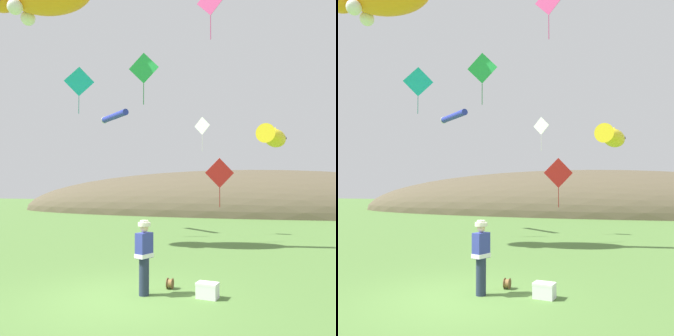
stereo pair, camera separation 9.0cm
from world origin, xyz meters
TOP-DOWN VIEW (x-y plane):
  - ground_plane at (0.00, 0.00)m, footprint 120.00×120.00m
  - distant_hill_ridge at (0.00, 29.86)m, footprint 48.42×15.28m
  - festival_attendant at (0.43, 0.46)m, footprint 0.40×0.49m
  - kite_spool at (0.87, 1.18)m, footprint 0.15×0.27m
  - picnic_cooler at (1.92, 0.65)m, footprint 0.53×0.40m
  - kite_fish_windsock at (3.40, 8.94)m, footprint 1.41×3.11m
  - kite_tube_streamer at (-5.59, 11.97)m, footprint 2.53×2.31m
  - kite_diamond_red at (0.97, 9.29)m, footprint 1.27×0.61m
  - kite_diamond_teal at (-6.17, 8.89)m, footprint 1.37×0.72m
  - kite_diamond_white at (-0.31, 11.69)m, footprint 0.92×0.36m
  - kite_diamond_green at (-1.82, 6.60)m, footprint 1.32×0.08m
  - kite_diamond_pink at (1.27, 5.17)m, footprint 1.06×0.25m

SIDE VIEW (x-z plane):
  - ground_plane at x=0.00m, z-range 0.00..0.00m
  - distant_hill_ridge at x=0.00m, z-range -4.24..4.24m
  - kite_spool at x=0.87m, z-range 0.00..0.27m
  - picnic_cooler at x=1.92m, z-range 0.00..0.36m
  - festival_attendant at x=0.43m, z-range 0.07..1.84m
  - kite_diamond_red at x=0.97m, z-range 2.06..4.35m
  - kite_fish_windsock at x=3.40m, z-range 4.29..5.22m
  - kite_diamond_white at x=-0.31m, z-range 4.90..6.77m
  - kite_tube_streamer at x=-5.59m, z-range 6.49..6.92m
  - kite_diamond_green at x=-1.82m, z-range 6.46..8.67m
  - kite_diamond_teal at x=-6.17m, z-range 6.75..9.19m
  - kite_diamond_pink at x=1.27m, z-range 8.35..10.33m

